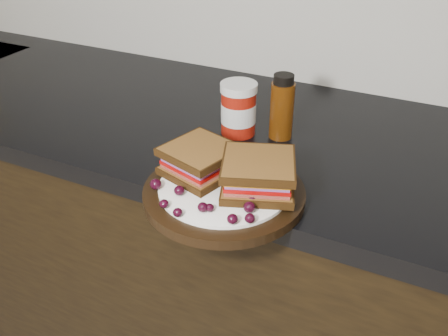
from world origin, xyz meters
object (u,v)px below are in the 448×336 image
at_px(plate, 224,193).
at_px(condiment_jar, 238,109).
at_px(sandwich_left, 200,160).
at_px(oil_bottle, 282,107).

distance_m(plate, condiment_jar, 0.25).
bearing_deg(sandwich_left, condiment_jar, 112.56).
height_order(sandwich_left, condiment_jar, condiment_jar).
distance_m(plate, sandwich_left, 0.07).
relative_size(plate, condiment_jar, 2.47).
xyz_separation_m(condiment_jar, oil_bottle, (0.09, 0.02, 0.01)).
bearing_deg(oil_bottle, condiment_jar, -164.27).
xyz_separation_m(sandwich_left, oil_bottle, (0.07, 0.24, 0.02)).
height_order(plate, condiment_jar, condiment_jar).
bearing_deg(oil_bottle, plate, -92.01).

